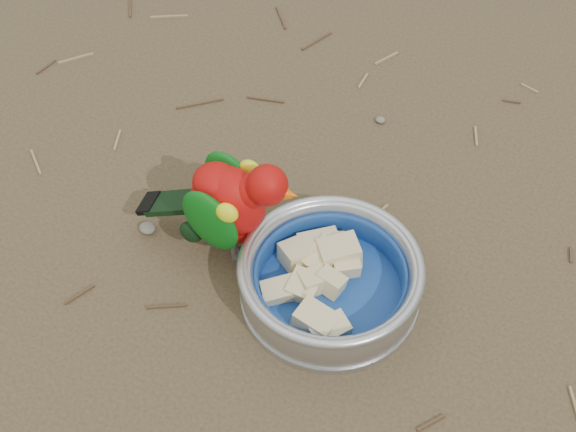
% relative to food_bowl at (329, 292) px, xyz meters
% --- Properties ---
extents(ground, '(60.00, 60.00, 0.00)m').
position_rel_food_bowl_xyz_m(ground, '(-0.10, 0.01, -0.01)').
color(ground, '#4D3D29').
extents(food_bowl, '(0.20, 0.20, 0.02)m').
position_rel_food_bowl_xyz_m(food_bowl, '(0.00, 0.00, 0.00)').
color(food_bowl, '#B2B2BA').
rests_on(food_bowl, ground).
extents(bowl_wall, '(0.20, 0.20, 0.04)m').
position_rel_food_bowl_xyz_m(bowl_wall, '(0.00, 0.00, 0.03)').
color(bowl_wall, '#B2B2BA').
rests_on(bowl_wall, food_bowl).
extents(fruit_wedges, '(0.12, 0.12, 0.03)m').
position_rel_food_bowl_xyz_m(fruit_wedges, '(0.00, -0.00, 0.02)').
color(fruit_wedges, beige).
rests_on(fruit_wedges, food_bowl).
extents(lory_parrot, '(0.19, 0.10, 0.14)m').
position_rel_food_bowl_xyz_m(lory_parrot, '(-0.13, 0.02, 0.06)').
color(lory_parrot, '#AB0B09').
rests_on(lory_parrot, ground).
extents(ground_debris, '(0.90, 0.80, 0.01)m').
position_rel_food_bowl_xyz_m(ground_debris, '(-0.06, 0.05, -0.01)').
color(ground_debris, olive).
rests_on(ground_debris, ground).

